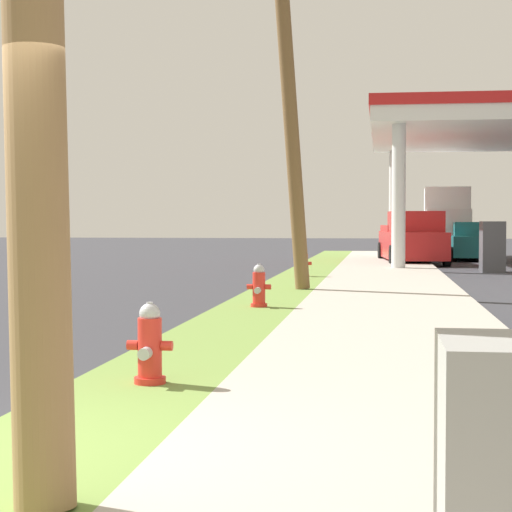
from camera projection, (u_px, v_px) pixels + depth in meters
grass_verge at (26, 473)px, 5.49m from camera, size 1.40×80.00×0.12m
sidewalk_slab at (406, 488)px, 5.17m from camera, size 3.20×80.00×0.12m
fire_hydrant_nearest at (150, 348)px, 8.17m from camera, size 0.42×0.38×0.74m
fire_hydrant_second at (259, 288)px, 15.50m from camera, size 0.42×0.38×0.74m
fire_hydrant_third at (304, 264)px, 24.17m from camera, size 0.42×0.37×0.74m
utility_pole_midground at (288, 75)px, 19.40m from camera, size 1.54×0.60×9.13m
utility_cabinet at (505, 484)px, 3.44m from camera, size 0.56×0.76×1.03m
car_teal_by_near_pump at (473, 243)px, 37.03m from camera, size 2.00×4.53×1.57m
truck_red_at_forecourt at (412, 240)px, 33.73m from camera, size 2.59×5.57×1.97m
truck_white_on_apron at (447, 224)px, 40.28m from camera, size 2.33×6.47×3.11m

